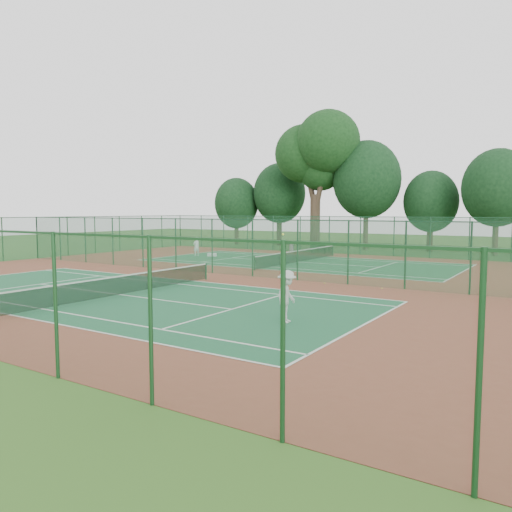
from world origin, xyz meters
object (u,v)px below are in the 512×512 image
(player_far, at_px, (196,246))
(big_tree, at_px, (317,152))
(trash_bin, at_px, (291,248))
(kit_bag, at_px, (212,255))
(bench, at_px, (319,248))
(player_near, at_px, (287,296))

(player_far, height_order, big_tree, big_tree)
(player_far, bearing_deg, big_tree, 175.17)
(trash_bin, height_order, kit_bag, trash_bin)
(trash_bin, height_order, big_tree, big_tree)
(bench, xyz_separation_m, big_tree, (-2.52, 4.77, 9.50))
(player_far, xyz_separation_m, trash_bin, (5.18, 8.07, -0.44))
(player_near, height_order, bench, player_near)
(player_far, height_order, kit_bag, player_far)
(trash_bin, bearing_deg, kit_bag, -115.38)
(player_far, relative_size, kit_bag, 2.06)
(trash_bin, bearing_deg, bench, 2.73)
(trash_bin, xyz_separation_m, kit_bag, (-3.68, -7.76, -0.25))
(trash_bin, distance_m, bench, 2.83)
(big_tree, bearing_deg, bench, -62.18)
(bench, height_order, big_tree, big_tree)
(bench, xyz_separation_m, kit_bag, (-6.50, -7.90, -0.35))
(trash_bin, xyz_separation_m, big_tree, (0.30, 4.91, 9.59))
(bench, bearing_deg, big_tree, 108.80)
(trash_bin, xyz_separation_m, bench, (2.82, 0.13, 0.10))
(player_far, relative_size, trash_bin, 2.08)
(player_near, distance_m, trash_bin, 30.65)
(trash_bin, bearing_deg, big_tree, 86.46)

